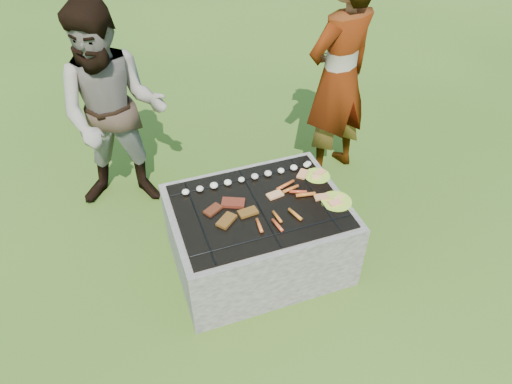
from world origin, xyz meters
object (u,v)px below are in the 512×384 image
cook (339,78)px  bystander (114,114)px  plate_near (336,202)px  fire_pit (258,236)px  plate_far (317,176)px

cook → bystander: 1.97m
plate_near → bystander: bearing=137.5°
fire_pit → cook: (1.11, 0.95, 0.71)m
cook → bystander: (-1.96, 0.18, -0.08)m
fire_pit → plate_far: bearing=16.9°
cook → plate_near: bearing=47.2°
plate_near → bystander: bystander is taller
cook → bystander: size_ratio=1.08×
fire_pit → plate_near: plate_near is taller
cook → bystander: cook is taller
fire_pit → plate_far: plate_far is taller
fire_pit → plate_far: (0.56, 0.17, 0.33)m
fire_pit → cook: 1.62m
plate_far → cook: (0.55, 0.78, 0.38)m
fire_pit → plate_near: size_ratio=4.32×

